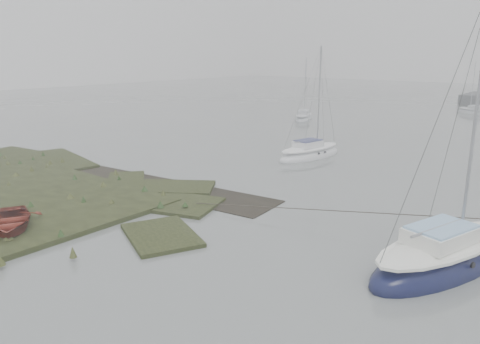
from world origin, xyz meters
name	(u,v)px	position (x,y,z in m)	size (l,w,h in m)	color
ground	(416,135)	(0.00, 30.00, 0.00)	(160.00, 160.00, 0.00)	slate
sailboat_main	(443,258)	(10.01, 3.84, 0.31)	(4.28, 7.50, 10.07)	#0D1033
sailboat_white	(310,154)	(-2.50, 15.87, 0.25)	(2.84, 6.04, 8.20)	white
sailboat_far_a	(303,118)	(-12.77, 31.60, 0.22)	(3.53, 5.27, 7.09)	#AFB3B9
sailboat_far_c	(474,112)	(0.35, 48.85, 0.20)	(4.92, 3.13, 6.61)	#B9BDC4
dinghy	(10,221)	(-4.49, -4.13, 0.56)	(2.38, 3.33, 0.69)	maroon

